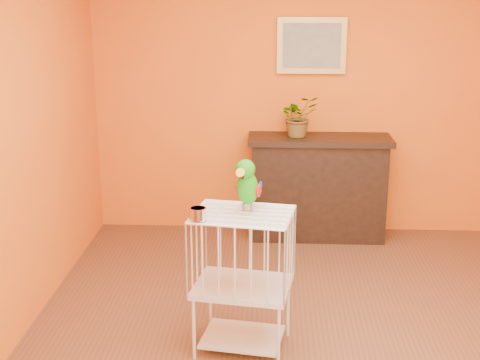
{
  "coord_description": "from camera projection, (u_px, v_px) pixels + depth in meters",
  "views": [
    {
      "loc": [
        -0.35,
        -3.89,
        2.26
      ],
      "look_at": [
        -0.54,
        0.03,
        1.12
      ],
      "focal_mm": 50.0,
      "sensor_mm": 36.0,
      "label": 1
    }
  ],
  "objects": [
    {
      "name": "ground",
      "position": [
        322.0,
        348.0,
        4.34
      ],
      "size": [
        4.5,
        4.5,
        0.0
      ],
      "primitive_type": "plane",
      "color": "brown",
      "rests_on": "ground"
    },
    {
      "name": "room_shell",
      "position": [
        331.0,
        107.0,
        3.9
      ],
      "size": [
        4.5,
        4.5,
        4.5
      ],
      "color": "orange",
      "rests_on": "ground"
    },
    {
      "name": "console_cabinet",
      "position": [
        318.0,
        187.0,
        6.15
      ],
      "size": [
        1.29,
        0.46,
        0.96
      ],
      "color": "black",
      "rests_on": "ground"
    },
    {
      "name": "potted_plant",
      "position": [
        298.0,
        122.0,
        5.95
      ],
      "size": [
        0.46,
        0.47,
        0.29
      ],
      "primitive_type": "imported",
      "rotation": [
        0.0,
        0.0,
        0.43
      ],
      "color": "#26722D",
      "rests_on": "console_cabinet"
    },
    {
      "name": "framed_picture",
      "position": [
        312.0,
        46.0,
        5.98
      ],
      "size": [
        0.62,
        0.04,
        0.5
      ],
      "color": "#B98942",
      "rests_on": "room_shell"
    },
    {
      "name": "birdcage",
      "position": [
        243.0,
        280.0,
        4.22
      ],
      "size": [
        0.66,
        0.55,
        0.92
      ],
      "rotation": [
        0.0,
        0.0,
        -0.16
      ],
      "color": "silver",
      "rests_on": "ground"
    },
    {
      "name": "feed_cup",
      "position": [
        198.0,
        214.0,
        3.97
      ],
      "size": [
        0.1,
        0.1,
        0.07
      ],
      "primitive_type": "cylinder",
      "color": "silver",
      "rests_on": "birdcage"
    },
    {
      "name": "parrot",
      "position": [
        247.0,
        184.0,
        4.09
      ],
      "size": [
        0.18,
        0.31,
        0.34
      ],
      "rotation": [
        0.0,
        0.0,
        -0.33
      ],
      "color": "#59544C",
      "rests_on": "birdcage"
    }
  ]
}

